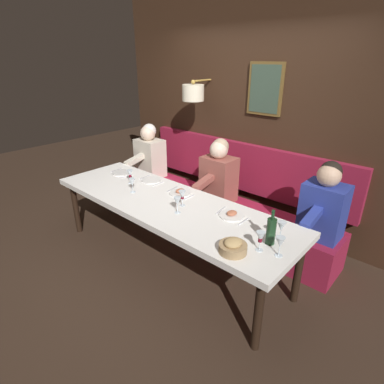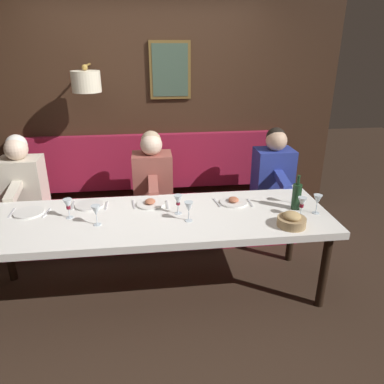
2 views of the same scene
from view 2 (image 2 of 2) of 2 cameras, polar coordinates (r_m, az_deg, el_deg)
name	(u,v)px [view 2 (image 2 of 2)]	position (r m, az deg, el deg)	size (l,w,h in m)	color
ground_plane	(158,291)	(3.37, -5.29, -15.18)	(12.00, 12.00, 0.00)	#332319
dining_table	(155,223)	(3.01, -5.74, -4.85)	(0.90, 2.88, 0.74)	white
banquette_bench	(155,223)	(4.01, -5.87, -4.83)	(0.52, 3.08, 0.45)	maroon
back_wall_panel	(149,109)	(4.19, -6.79, 12.84)	(0.59, 4.28, 2.90)	#382316
diner_nearest	(274,167)	(3.99, 12.68, 3.81)	(0.60, 0.40, 0.79)	#283893
diner_near	(153,172)	(3.77, -6.19, 3.12)	(0.60, 0.40, 0.79)	#934C42
diner_middle	(22,177)	(3.97, -25.12, 2.09)	(0.60, 0.40, 0.79)	beige
place_setting_0	(150,203)	(3.19, -6.55, -1.76)	(0.24, 0.32, 0.05)	white
place_setting_1	(29,213)	(3.31, -24.21, -2.95)	(0.24, 0.32, 0.01)	silver
place_setting_2	(89,205)	(3.27, -15.78, -2.01)	(0.24, 0.31, 0.01)	silver
place_setting_3	(234,202)	(3.22, 6.53, -1.49)	(0.24, 0.32, 0.05)	white
wine_glass_0	(178,201)	(2.97, -2.21, -1.36)	(0.07, 0.07, 0.16)	silver
wine_glass_1	(295,191)	(3.29, 15.91, 0.17)	(0.07, 0.07, 0.16)	silver
wine_glass_2	(96,211)	(2.88, -14.82, -2.93)	(0.07, 0.07, 0.16)	silver
wine_glass_3	(189,207)	(2.85, -0.52, -2.43)	(0.07, 0.07, 0.16)	silver
wine_glass_4	(317,200)	(3.15, 19.08, -1.23)	(0.07, 0.07, 0.16)	silver
wine_glass_5	(68,205)	(3.06, -18.87, -1.90)	(0.07, 0.07, 0.16)	silver
wine_glass_6	(302,203)	(3.06, 16.86, -1.67)	(0.07, 0.07, 0.16)	silver
wine_bottle	(297,196)	(3.18, 16.07, -0.60)	(0.08, 0.08, 0.30)	#19381E
bread_bowl	(292,220)	(2.90, 15.36, -4.30)	(0.22, 0.22, 0.12)	#9E7F56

